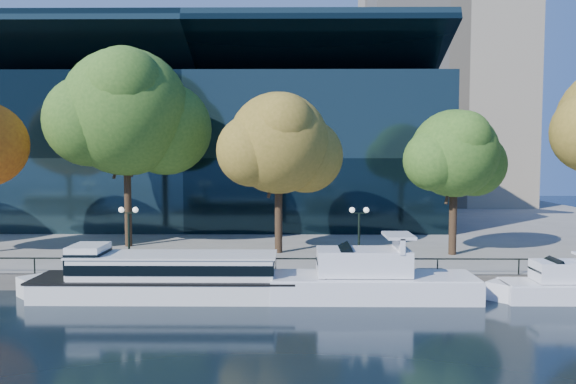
{
  "coord_description": "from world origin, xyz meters",
  "views": [
    {
      "loc": [
        6.11,
        -31.02,
        8.48
      ],
      "look_at": [
        5.72,
        8.0,
        5.75
      ],
      "focal_mm": 35.0,
      "sensor_mm": 36.0,
      "label": 1
    }
  ],
  "objects_px": {
    "lamp_1": "(129,223)",
    "lamp_2": "(359,224)",
    "tree_3": "(281,145)",
    "tree_4": "(456,156)",
    "cruiser_far": "(566,285)",
    "tree_2": "(128,115)",
    "cruiser_near": "(364,279)",
    "tour_boat": "(159,275)"
  },
  "relations": [
    {
      "from": "lamp_1",
      "to": "lamp_2",
      "type": "xyz_separation_m",
      "value": [
        14.74,
        0.0,
        0.0
      ]
    },
    {
      "from": "tree_3",
      "to": "tree_4",
      "type": "relative_size",
      "value": 1.13
    },
    {
      "from": "cruiser_far",
      "to": "tree_2",
      "type": "height_order",
      "value": "tree_2"
    },
    {
      "from": "cruiser_near",
      "to": "lamp_2",
      "type": "relative_size",
      "value": 3.26
    },
    {
      "from": "cruiser_near",
      "to": "lamp_2",
      "type": "xyz_separation_m",
      "value": [
        0.07,
        3.43,
        2.8
      ]
    },
    {
      "from": "cruiser_far",
      "to": "tree_3",
      "type": "distance_m",
      "value": 20.91
    },
    {
      "from": "tour_boat",
      "to": "lamp_2",
      "type": "bearing_deg",
      "value": 15.25
    },
    {
      "from": "tour_boat",
      "to": "cruiser_near",
      "type": "bearing_deg",
      "value": -0.66
    },
    {
      "from": "cruiser_near",
      "to": "tour_boat",
      "type": "bearing_deg",
      "value": 179.34
    },
    {
      "from": "tour_boat",
      "to": "tree_3",
      "type": "xyz_separation_m",
      "value": [
        6.91,
        9.41,
        7.7
      ]
    },
    {
      "from": "cruiser_near",
      "to": "lamp_1",
      "type": "relative_size",
      "value": 3.26
    },
    {
      "from": "cruiser_near",
      "to": "tree_4",
      "type": "height_order",
      "value": "tree_4"
    },
    {
      "from": "tour_boat",
      "to": "tree_4",
      "type": "height_order",
      "value": "tree_4"
    },
    {
      "from": "cruiser_far",
      "to": "lamp_2",
      "type": "height_order",
      "value": "lamp_2"
    },
    {
      "from": "tour_boat",
      "to": "tree_2",
      "type": "bearing_deg",
      "value": 112.96
    },
    {
      "from": "lamp_2",
      "to": "tree_3",
      "type": "bearing_deg",
      "value": 130.07
    },
    {
      "from": "cruiser_near",
      "to": "cruiser_far",
      "type": "height_order",
      "value": "cruiser_near"
    },
    {
      "from": "cruiser_far",
      "to": "tree_3",
      "type": "xyz_separation_m",
      "value": [
        -16.6,
        9.79,
        8.11
      ]
    },
    {
      "from": "tree_4",
      "to": "tour_boat",
      "type": "bearing_deg",
      "value": -156.04
    },
    {
      "from": "tree_3",
      "to": "lamp_1",
      "type": "bearing_deg",
      "value": -147.45
    },
    {
      "from": "lamp_1",
      "to": "lamp_2",
      "type": "height_order",
      "value": "same"
    },
    {
      "from": "tour_boat",
      "to": "lamp_2",
      "type": "height_order",
      "value": "lamp_2"
    },
    {
      "from": "tree_2",
      "to": "tree_3",
      "type": "bearing_deg",
      "value": -12.98
    },
    {
      "from": "tree_2",
      "to": "lamp_1",
      "type": "bearing_deg",
      "value": -74.4
    },
    {
      "from": "tree_3",
      "to": "lamp_1",
      "type": "xyz_separation_m",
      "value": [
        -9.59,
        -6.12,
        -5.05
      ]
    },
    {
      "from": "cruiser_near",
      "to": "lamp_2",
      "type": "height_order",
      "value": "lamp_2"
    },
    {
      "from": "tree_4",
      "to": "tree_3",
      "type": "bearing_deg",
      "value": 177.12
    },
    {
      "from": "lamp_2",
      "to": "cruiser_far",
      "type": "bearing_deg",
      "value": -17.78
    },
    {
      "from": "cruiser_near",
      "to": "lamp_1",
      "type": "xyz_separation_m",
      "value": [
        -14.67,
        3.43,
        2.8
      ]
    },
    {
      "from": "tour_boat",
      "to": "lamp_2",
      "type": "distance_m",
      "value": 12.78
    },
    {
      "from": "tour_boat",
      "to": "tree_3",
      "type": "distance_m",
      "value": 13.99
    },
    {
      "from": "cruiser_far",
      "to": "tree_4",
      "type": "xyz_separation_m",
      "value": [
        -3.79,
        9.15,
        7.36
      ]
    },
    {
      "from": "lamp_2",
      "to": "tree_2",
      "type": "bearing_deg",
      "value": 152.66
    },
    {
      "from": "tree_3",
      "to": "lamp_2",
      "type": "xyz_separation_m",
      "value": [
        5.15,
        -6.12,
        -5.05
      ]
    },
    {
      "from": "cruiser_near",
      "to": "cruiser_far",
      "type": "relative_size",
      "value": 1.48
    },
    {
      "from": "lamp_2",
      "to": "tree_4",
      "type": "bearing_deg",
      "value": 35.55
    },
    {
      "from": "tour_boat",
      "to": "cruiser_near",
      "type": "distance_m",
      "value": 11.99
    },
    {
      "from": "tree_3",
      "to": "tour_boat",
      "type": "bearing_deg",
      "value": -126.29
    },
    {
      "from": "tree_2",
      "to": "lamp_1",
      "type": "relative_size",
      "value": 3.9
    },
    {
      "from": "cruiser_far",
      "to": "lamp_1",
      "type": "relative_size",
      "value": 2.21
    },
    {
      "from": "tree_4",
      "to": "lamp_1",
      "type": "bearing_deg",
      "value": -166.26
    },
    {
      "from": "cruiser_far",
      "to": "lamp_2",
      "type": "distance_m",
      "value": 12.41
    }
  ]
}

